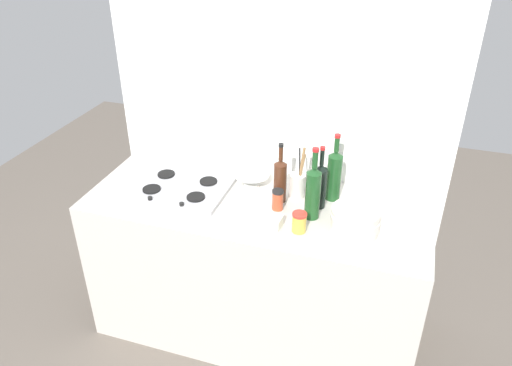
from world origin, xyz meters
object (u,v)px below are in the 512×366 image
Objects in this scene: stovetop_hob at (181,188)px; utensil_crock at (298,184)px; wine_bottle_mid_right at (280,180)px; mixing_bowl at (252,179)px; plate_stack at (355,220)px; wine_bottle_rightmost at (313,191)px; condiment_jar_rear at (278,200)px; condiment_jar_front at (299,222)px; wine_bottle_leftmost at (334,174)px; butter_dish at (265,220)px; wine_bottle_mid_left at (320,185)px.

stovetop_hob is 0.64m from utensil_crock.
wine_bottle_mid_right is 1.71× the size of mixing_bowl.
plate_stack is 0.62× the size of wine_bottle_rightmost.
condiment_jar_rear is at bearing -42.65° from mixing_bowl.
mixing_bowl is 0.49m from condiment_jar_front.
utensil_crock is (-0.18, -0.03, -0.07)m from wine_bottle_leftmost.
mixing_bowl is at bearing 25.49° from stovetop_hob.
butter_dish is (-0.20, -0.14, -0.12)m from wine_bottle_rightmost.
mixing_bowl is at bearing 157.42° from plate_stack.
condiment_jar_rear is at bearing -112.63° from utensil_crock.
wine_bottle_mid_left reaches higher than mixing_bowl.
mixing_bowl is 0.39m from butter_dish.
wine_bottle_leftmost is at bearing 10.49° from utensil_crock.
wine_bottle_leftmost is at bearing 62.17° from wine_bottle_mid_left.
stovetop_hob is at bearing 166.23° from condiment_jar_front.
plate_stack is 0.27m from condiment_jar_front.
wine_bottle_rightmost is at bearing -108.02° from wine_bottle_leftmost.
wine_bottle_mid_right is (-0.42, 0.15, 0.07)m from plate_stack.
plate_stack is 0.44m from butter_dish.
plate_stack is at bearing -22.58° from mixing_bowl.
condiment_jar_front reaches higher than butter_dish.
wine_bottle_mid_right is at bearing -136.38° from utensil_crock.
wine_bottle_rightmost reaches higher than wine_bottle_mid_right.
wine_bottle_mid_left is 1.77× the size of mixing_bowl.
utensil_crock is (0.27, -0.03, 0.03)m from mixing_bowl.
wine_bottle_rightmost is at bearing 34.79° from butter_dish.
butter_dish is at bearing -131.29° from wine_bottle_mid_left.
condiment_jar_front is (0.16, -0.24, -0.08)m from wine_bottle_mid_right.
wine_bottle_rightmost is at bearing -27.11° from wine_bottle_mid_right.
plate_stack is 0.40m from utensil_crock.
mixing_bowl is (-0.45, -0.00, -0.11)m from wine_bottle_leftmost.
wine_bottle_mid_left is 1.04× the size of wine_bottle_mid_right.
wine_bottle_rightmost is 3.46× the size of condiment_jar_rear.
condiment_jar_front is (0.71, -0.17, 0.04)m from stovetop_hob.
mixing_bowl is 1.91× the size of condiment_jar_front.
utensil_crock is at bearing -169.51° from wine_bottle_leftmost.
plate_stack is 0.27m from wine_bottle_mid_left.
wine_bottle_mid_left is 0.21m from wine_bottle_mid_right.
wine_bottle_leftmost is (0.80, 0.17, 0.13)m from stovetop_hob.
utensil_crock is at bearing -6.73° from mixing_bowl.
wine_bottle_mid_left is at bearing -13.76° from mixing_bowl.
mixing_bowl reaches higher than stovetop_hob.
plate_stack is 0.31m from wine_bottle_leftmost.
plate_stack reaches higher than butter_dish.
wine_bottle_rightmost is 2.27× the size of butter_dish.
wine_bottle_mid_right is (-0.21, -0.01, -0.00)m from wine_bottle_mid_left.
wine_bottle_mid_left is at bearing 143.39° from plate_stack.
utensil_crock is 2.54× the size of condiment_jar_rear.
stovetop_hob is 0.76m from wine_bottle_mid_left.
wine_bottle_mid_right is 0.22m from wine_bottle_rightmost.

